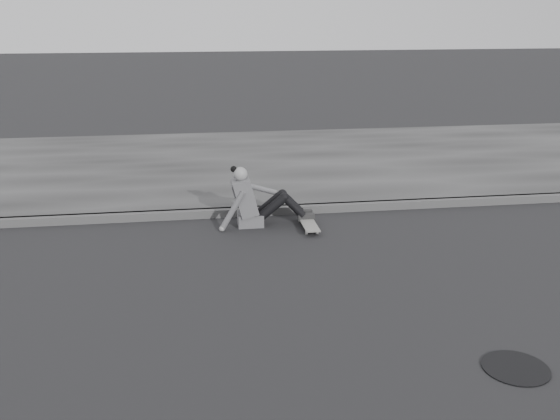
{
  "coord_description": "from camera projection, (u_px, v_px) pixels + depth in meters",
  "views": [
    {
      "loc": [
        -1.87,
        -6.3,
        2.97
      ],
      "look_at": [
        -0.76,
        1.24,
        0.5
      ],
      "focal_mm": 40.0,
      "sensor_mm": 36.0,
      "label": 1
    }
  ],
  "objects": [
    {
      "name": "skateboard",
      "position": [
        308.0,
        223.0,
        8.83
      ],
      "size": [
        0.2,
        0.78,
        0.09
      ],
      "color": "gray",
      "rests_on": "ground"
    },
    {
      "name": "curb",
      "position": [
        316.0,
        208.0,
        9.52
      ],
      "size": [
        24.0,
        0.16,
        0.12
      ],
      "primitive_type": "cube",
      "color": "#434343",
      "rests_on": "ground"
    },
    {
      "name": "ground",
      "position": [
        362.0,
        282.0,
        7.11
      ],
      "size": [
        80.0,
        80.0,
        0.0
      ],
      "primitive_type": "plane",
      "color": "black",
      "rests_on": "ground"
    },
    {
      "name": "sidewalk",
      "position": [
        286.0,
        162.0,
        12.36
      ],
      "size": [
        24.0,
        6.0,
        0.12
      ],
      "primitive_type": "cube",
      "color": "#323232",
      "rests_on": "ground"
    },
    {
      "name": "seated_woman",
      "position": [
        255.0,
        201.0,
        8.87
      ],
      "size": [
        1.38,
        0.46,
        0.88
      ],
      "color": "#525255",
      "rests_on": "ground"
    },
    {
      "name": "manhole",
      "position": [
        516.0,
        368.0,
        5.39
      ],
      "size": [
        0.58,
        0.58,
        0.01
      ],
      "primitive_type": "cylinder",
      "color": "black",
      "rests_on": "ground"
    }
  ]
}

